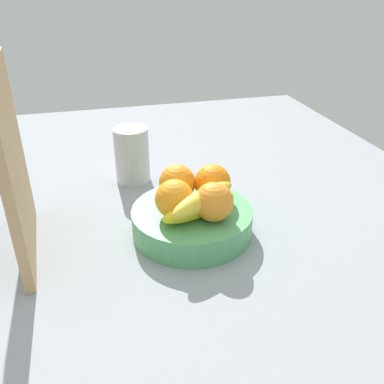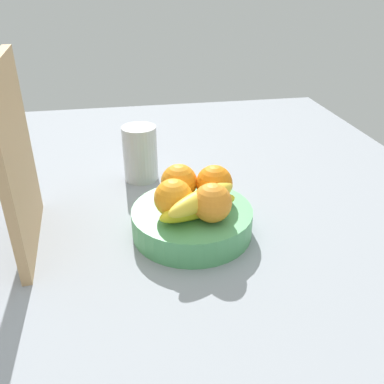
{
  "view_description": "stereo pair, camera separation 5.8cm",
  "coord_description": "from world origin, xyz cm",
  "px_view_note": "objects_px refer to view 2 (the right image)",
  "views": [
    {
      "loc": [
        -73.15,
        15.74,
        48.99
      ],
      "look_at": [
        -2.57,
        -2.83,
        9.58
      ],
      "focal_mm": 39.05,
      "sensor_mm": 36.0,
      "label": 1
    },
    {
      "loc": [
        -74.4,
        10.1,
        48.99
      ],
      "look_at": [
        -2.57,
        -2.83,
        9.58
      ],
      "focal_mm": 39.05,
      "sensor_mm": 36.0,
      "label": 2
    }
  ],
  "objects_px": {
    "orange_front_left": "(179,182)",
    "banana_bunch": "(200,204)",
    "orange_front_right": "(174,198)",
    "cutting_board": "(16,161)",
    "thermos_tumbler": "(140,153)",
    "fruit_bowl": "(192,221)",
    "orange_back_left": "(214,183)",
    "orange_center": "(212,203)"
  },
  "relations": [
    {
      "from": "fruit_bowl",
      "to": "orange_center",
      "type": "bearing_deg",
      "value": -146.75
    },
    {
      "from": "orange_front_right",
      "to": "orange_front_left",
      "type": "bearing_deg",
      "value": -17.58
    },
    {
      "from": "orange_front_right",
      "to": "thermos_tumbler",
      "type": "bearing_deg",
      "value": 9.06
    },
    {
      "from": "orange_center",
      "to": "thermos_tumbler",
      "type": "bearing_deg",
      "value": 19.96
    },
    {
      "from": "fruit_bowl",
      "to": "thermos_tumbler",
      "type": "xyz_separation_m",
      "value": [
        0.27,
        0.09,
        0.04
      ]
    },
    {
      "from": "fruit_bowl",
      "to": "orange_front_right",
      "type": "relative_size",
      "value": 3.22
    },
    {
      "from": "orange_center",
      "to": "thermos_tumbler",
      "type": "height_order",
      "value": "thermos_tumbler"
    },
    {
      "from": "orange_front_left",
      "to": "banana_bunch",
      "type": "bearing_deg",
      "value": -160.71
    },
    {
      "from": "banana_bunch",
      "to": "orange_center",
      "type": "bearing_deg",
      "value": -124.32
    },
    {
      "from": "orange_front_right",
      "to": "cutting_board",
      "type": "distance_m",
      "value": 0.3
    },
    {
      "from": "cutting_board",
      "to": "thermos_tumbler",
      "type": "height_order",
      "value": "cutting_board"
    },
    {
      "from": "thermos_tumbler",
      "to": "fruit_bowl",
      "type": "bearing_deg",
      "value": -162.62
    },
    {
      "from": "orange_front_left",
      "to": "orange_center",
      "type": "bearing_deg",
      "value": -153.18
    },
    {
      "from": "banana_bunch",
      "to": "thermos_tumbler",
      "type": "distance_m",
      "value": 0.32
    },
    {
      "from": "orange_front_right",
      "to": "banana_bunch",
      "type": "bearing_deg",
      "value": -109.28
    },
    {
      "from": "orange_front_right",
      "to": "thermos_tumbler",
      "type": "relative_size",
      "value": 0.54
    },
    {
      "from": "orange_back_left",
      "to": "banana_bunch",
      "type": "relative_size",
      "value": 0.44
    },
    {
      "from": "orange_back_left",
      "to": "thermos_tumbler",
      "type": "distance_m",
      "value": 0.28
    },
    {
      "from": "fruit_bowl",
      "to": "orange_back_left",
      "type": "xyz_separation_m",
      "value": [
        0.03,
        -0.05,
        0.07
      ]
    },
    {
      "from": "thermos_tumbler",
      "to": "orange_back_left",
      "type": "bearing_deg",
      "value": -150.11
    },
    {
      "from": "orange_front_left",
      "to": "orange_front_right",
      "type": "bearing_deg",
      "value": 162.42
    },
    {
      "from": "orange_back_left",
      "to": "fruit_bowl",
      "type": "bearing_deg",
      "value": 121.44
    },
    {
      "from": "orange_front_right",
      "to": "thermos_tumbler",
      "type": "xyz_separation_m",
      "value": [
        0.29,
        0.05,
        -0.02
      ]
    },
    {
      "from": "cutting_board",
      "to": "thermos_tumbler",
      "type": "distance_m",
      "value": 0.36
    },
    {
      "from": "orange_back_left",
      "to": "banana_bunch",
      "type": "distance_m",
      "value": 0.08
    },
    {
      "from": "orange_front_right",
      "to": "orange_back_left",
      "type": "xyz_separation_m",
      "value": [
        0.05,
        -0.09,
        0.0
      ]
    },
    {
      "from": "orange_center",
      "to": "cutting_board",
      "type": "xyz_separation_m",
      "value": [
        0.07,
        0.35,
        0.09
      ]
    },
    {
      "from": "orange_front_left",
      "to": "orange_center",
      "type": "height_order",
      "value": "same"
    },
    {
      "from": "thermos_tumbler",
      "to": "orange_front_left",
      "type": "bearing_deg",
      "value": -163.26
    },
    {
      "from": "fruit_bowl",
      "to": "orange_front_right",
      "type": "xyz_separation_m",
      "value": [
        -0.02,
        0.04,
        0.07
      ]
    },
    {
      "from": "cutting_board",
      "to": "orange_front_right",
      "type": "bearing_deg",
      "value": -101.13
    },
    {
      "from": "banana_bunch",
      "to": "thermos_tumbler",
      "type": "bearing_deg",
      "value": 17.45
    },
    {
      "from": "orange_front_left",
      "to": "orange_back_left",
      "type": "distance_m",
      "value": 0.07
    },
    {
      "from": "orange_back_left",
      "to": "thermos_tumbler",
      "type": "height_order",
      "value": "thermos_tumbler"
    },
    {
      "from": "fruit_bowl",
      "to": "orange_front_left",
      "type": "height_order",
      "value": "orange_front_left"
    },
    {
      "from": "fruit_bowl",
      "to": "banana_bunch",
      "type": "bearing_deg",
      "value": -162.05
    },
    {
      "from": "orange_front_right",
      "to": "banana_bunch",
      "type": "distance_m",
      "value": 0.05
    },
    {
      "from": "cutting_board",
      "to": "fruit_bowl",
      "type": "bearing_deg",
      "value": -97.48
    },
    {
      "from": "orange_center",
      "to": "cutting_board",
      "type": "height_order",
      "value": "cutting_board"
    },
    {
      "from": "fruit_bowl",
      "to": "orange_front_left",
      "type": "relative_size",
      "value": 3.22
    },
    {
      "from": "orange_front_right",
      "to": "banana_bunch",
      "type": "relative_size",
      "value": 0.44
    },
    {
      "from": "fruit_bowl",
      "to": "orange_center",
      "type": "xyz_separation_m",
      "value": [
        -0.05,
        -0.03,
        0.07
      ]
    }
  ]
}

